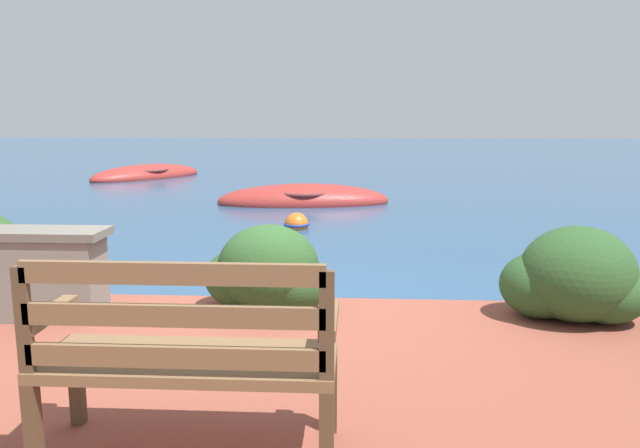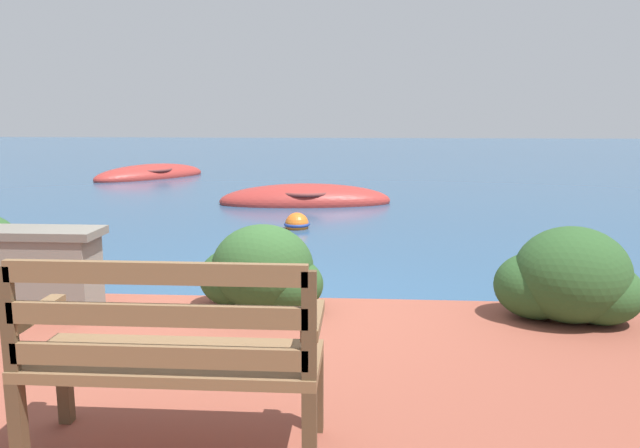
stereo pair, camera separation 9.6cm
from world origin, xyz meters
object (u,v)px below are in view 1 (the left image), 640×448
mooring_buoy (297,224)px  rowboat_mid (147,176)px  rowboat_nearest (304,201)px  park_bench (185,353)px

mooring_buoy → rowboat_mid: bearing=123.2°
rowboat_nearest → park_bench: bearing=-95.5°
rowboat_nearest → rowboat_mid: 6.61m
rowboat_nearest → mooring_buoy: bearing=-94.7°
park_bench → rowboat_nearest: 9.44m
mooring_buoy → rowboat_nearest: bearing=92.4°
park_bench → rowboat_mid: 14.95m
rowboat_nearest → rowboat_mid: rowboat_nearest is taller
rowboat_mid → mooring_buoy: rowboat_mid is taller
park_bench → mooring_buoy: bearing=87.0°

